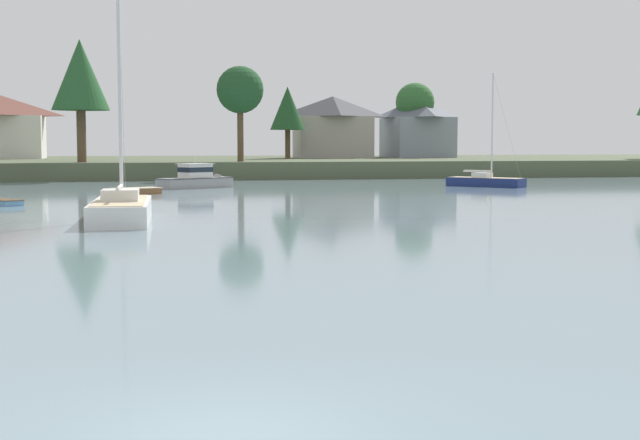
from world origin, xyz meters
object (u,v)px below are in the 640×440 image
(sailboat_navy, at_px, (485,184))
(cruiser_grey, at_px, (202,182))
(dinghy_skyblue, at_px, (4,203))
(sailboat_white, at_px, (121,215))
(dinghy_wood, at_px, (136,192))

(sailboat_navy, distance_m, cruiser_grey, 24.35)
(sailboat_navy, relative_size, cruiser_grey, 1.38)
(dinghy_skyblue, distance_m, sailboat_white, 14.82)
(dinghy_wood, relative_size, cruiser_grey, 0.54)
(sailboat_navy, bearing_deg, sailboat_white, -136.97)
(dinghy_skyblue, bearing_deg, sailboat_white, -61.39)
(dinghy_skyblue, distance_m, cruiser_grey, 22.91)
(sailboat_navy, bearing_deg, dinghy_skyblue, -157.65)
(dinghy_wood, distance_m, sailboat_navy, 30.12)
(dinghy_wood, xyz_separation_m, cruiser_grey, (5.49, 8.45, 0.31))
(dinghy_skyblue, bearing_deg, sailboat_navy, 22.35)
(dinghy_wood, bearing_deg, sailboat_white, -92.10)
(cruiser_grey, height_order, sailboat_white, sailboat_white)
(sailboat_navy, height_order, sailboat_white, sailboat_white)
(dinghy_wood, height_order, dinghy_skyblue, dinghy_wood)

